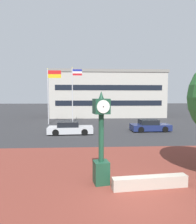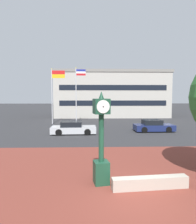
{
  "view_description": "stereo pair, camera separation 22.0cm",
  "coord_description": "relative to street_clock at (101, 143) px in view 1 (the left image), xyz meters",
  "views": [
    {
      "loc": [
        -1.97,
        -7.43,
        3.82
      ],
      "look_at": [
        -1.49,
        1.09,
        3.16
      ],
      "focal_mm": 32.44,
      "sensor_mm": 36.0,
      "label": 1
    },
    {
      "loc": [
        -1.75,
        -7.44,
        3.82
      ],
      "look_at": [
        -1.49,
        1.09,
        3.16
      ],
      "focal_mm": 32.44,
      "sensor_mm": 36.0,
      "label": 2
    }
  ],
  "objects": [
    {
      "name": "flagpole_primary",
      "position": [
        -5.58,
        19.23,
        2.85
      ],
      "size": [
        1.86,
        0.14,
        7.58
      ],
      "color": "silver",
      "rests_on": "ground"
    },
    {
      "name": "ground_plane",
      "position": [
        1.34,
        -1.18,
        -1.79
      ],
      "size": [
        200.0,
        200.0,
        0.0
      ],
      "primitive_type": "plane",
      "color": "#2D2D30"
    },
    {
      "name": "car_street_mid",
      "position": [
        -2.31,
        11.85,
        -1.22
      ],
      "size": [
        4.57,
        2.1,
        1.28
      ],
      "rotation": [
        0.0,
        0.0,
        4.75
      ],
      "color": "#B7BABF",
      "rests_on": "ground"
    },
    {
      "name": "flagpole_secondary",
      "position": [
        -2.42,
        19.23,
        2.69
      ],
      "size": [
        1.4,
        0.14,
        7.75
      ],
      "color": "silver",
      "rests_on": "ground"
    },
    {
      "name": "car_street_near",
      "position": [
        6.3,
        13.02,
        -1.22
      ],
      "size": [
        4.27,
        2.08,
        1.28
      ],
      "rotation": [
        0.0,
        0.0,
        4.74
      ],
      "color": "navy",
      "rests_on": "ground"
    },
    {
      "name": "planter_wall",
      "position": [
        2.0,
        -0.57,
        -1.54
      ],
      "size": [
        3.22,
        0.7,
        0.5
      ],
      "primitive_type": "cube",
      "rotation": [
        0.0,
        0.0,
        0.09
      ],
      "color": "#ADA393",
      "rests_on": "ground"
    },
    {
      "name": "civic_building",
      "position": [
        3.27,
        31.29,
        2.45
      ],
      "size": [
        20.88,
        10.78,
        8.46
      ],
      "color": "#B2ADA3",
      "rests_on": "ground"
    },
    {
      "name": "street_clock",
      "position": [
        0.0,
        0.0,
        0.0
      ],
      "size": [
        0.75,
        0.79,
        4.04
      ],
      "rotation": [
        0.0,
        0.0,
        0.19
      ],
      "color": "#19422D",
      "rests_on": "ground"
    },
    {
      "name": "plaza_brick_paving",
      "position": [
        1.34,
        0.58,
        -1.79
      ],
      "size": [
        44.0,
        11.51,
        0.01
      ],
      "primitive_type": "cube",
      "color": "brown",
      "rests_on": "ground"
    }
  ]
}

